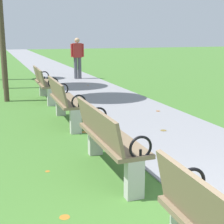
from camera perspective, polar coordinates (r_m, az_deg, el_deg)
The scene contains 6 objects.
paved_walkway at distance 19.70m, azimuth -11.20°, elevation 7.73°, with size 2.28×44.00×0.02m, color gray.
park_bench_2 at distance 4.30m, azimuth -0.71°, elevation -4.43°, with size 0.48×1.60×0.90m.
park_bench_3 at distance 6.79m, azimuth -8.11°, elevation 1.99°, with size 0.49×1.61×0.90m.
park_bench_4 at distance 9.30m, azimuth -11.43°, elevation 4.86°, with size 0.49×1.60×0.90m.
pedestrian_walking at distance 13.63m, azimuth -5.91°, elevation 9.47°, with size 0.53×0.24×1.62m.
scattered_leaves at distance 7.03m, azimuth -5.88°, elevation -1.53°, with size 4.48×9.55×0.02m.
Camera 1 is at (-1.85, -1.39, 1.78)m, focal length 53.69 mm.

